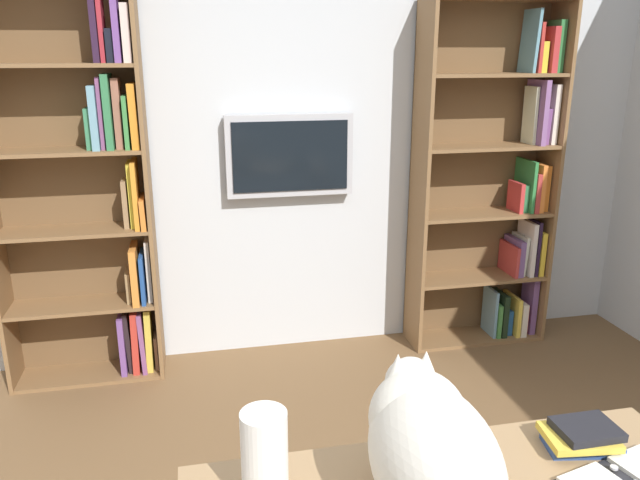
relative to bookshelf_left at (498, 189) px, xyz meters
name	(u,v)px	position (x,y,z in m)	size (l,w,h in m)	color
wall_back	(286,129)	(1.28, -0.17, 0.38)	(4.52, 0.06, 2.70)	silver
bookshelf_left	(498,189)	(0.00, 0.00, 0.00)	(0.85, 0.28, 2.07)	brown
bookshelf_right	(91,191)	(2.35, 0.00, 0.09)	(0.81, 0.28, 2.15)	brown
wall_mounted_tv	(290,156)	(1.27, -0.08, 0.23)	(0.73, 0.07, 0.47)	#B7B7BC
cat	(428,446)	(1.34, 2.25, -0.06)	(0.28, 0.58, 0.34)	silver
paper_towel_roll	(265,459)	(1.70, 2.15, -0.11)	(0.11, 0.11, 0.24)	white
desk_book_stack	(582,437)	(0.84, 2.12, -0.20)	(0.22, 0.16, 0.07)	#2D4C93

